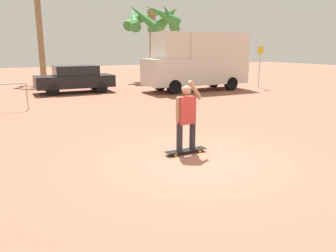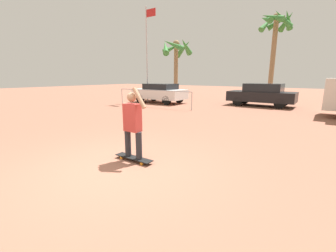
{
  "view_description": "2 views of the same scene",
  "coord_description": "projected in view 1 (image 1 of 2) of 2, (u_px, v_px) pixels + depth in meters",
  "views": [
    {
      "loc": [
        -3.66,
        -5.72,
        2.38
      ],
      "look_at": [
        -0.01,
        1.46,
        0.46
      ],
      "focal_mm": 35.0,
      "sensor_mm": 36.0,
      "label": 1
    },
    {
      "loc": [
        3.47,
        -3.0,
        1.91
      ],
      "look_at": [
        0.37,
        1.37,
        0.73
      ],
      "focal_mm": 24.0,
      "sensor_mm": 36.0,
      "label": 2
    }
  ],
  "objects": [
    {
      "name": "person_skateboarder",
      "position": [
        186.0,
        114.0,
        7.38
      ],
      "size": [
        0.66,
        0.22,
        1.61
      ],
      "color": "#28282D",
      "rests_on": "skateboard"
    },
    {
      "name": "skateboard",
      "position": [
        186.0,
        150.0,
        7.58
      ],
      "size": [
        1.0,
        0.23,
        0.09
      ],
      "color": "black",
      "rests_on": "ground_plane"
    },
    {
      "name": "parked_car_black",
      "position": [
        75.0,
        79.0,
        17.86
      ],
      "size": [
        4.1,
        1.83,
        1.47
      ],
      "color": "black",
      "rests_on": "ground_plane"
    },
    {
      "name": "camper_van",
      "position": [
        198.0,
        60.0,
        18.64
      ],
      "size": [
        6.02,
        2.05,
        3.23
      ],
      "color": "black",
      "rests_on": "ground_plane"
    },
    {
      "name": "street_sign",
      "position": [
        260.0,
        62.0,
        19.72
      ],
      "size": [
        0.44,
        0.06,
        2.48
      ],
      "color": "#B7B7BC",
      "rests_on": "ground_plane"
    },
    {
      "name": "ground_plane",
      "position": [
        199.0,
        160.0,
        7.13
      ],
      "size": [
        80.0,
        80.0,
        0.0
      ],
      "primitive_type": "plane",
      "color": "#935B47"
    },
    {
      "name": "palm_tree_near_van",
      "position": [
        153.0,
        20.0,
        23.53
      ],
      "size": [
        4.31,
        4.36,
        5.54
      ],
      "color": "#8E704C",
      "rests_on": "ground_plane"
    }
  ]
}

